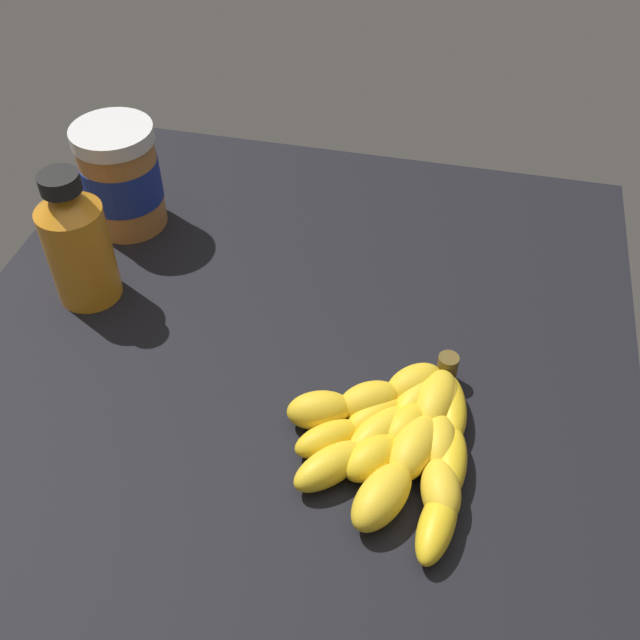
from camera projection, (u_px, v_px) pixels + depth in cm
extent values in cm
cube|color=black|center=(283.00, 378.00, 75.24)|extent=(79.70, 69.30, 3.31)
ellipsoid|color=yellow|center=(414.00, 384.00, 70.21)|extent=(6.71, 6.78, 3.56)
ellipsoid|color=yellow|center=(370.00, 401.00, 68.79)|extent=(6.19, 6.96, 3.56)
ellipsoid|color=yellow|center=(319.00, 410.00, 68.02)|extent=(5.40, 6.84, 3.56)
ellipsoid|color=yellow|center=(417.00, 391.00, 70.07)|extent=(6.73, 6.09, 2.83)
ellipsoid|color=yellow|center=(375.00, 416.00, 67.97)|extent=(6.49, 6.43, 2.83)
ellipsoid|color=yellow|center=(327.00, 439.00, 66.21)|extent=(6.17, 6.69, 2.83)
ellipsoid|color=yellow|center=(421.00, 396.00, 69.41)|extent=(7.86, 6.18, 3.19)
ellipsoid|color=yellow|center=(380.00, 432.00, 66.49)|extent=(7.73, 6.74, 3.19)
ellipsoid|color=yellow|center=(330.00, 466.00, 63.96)|extent=(7.48, 7.20, 3.19)
ellipsoid|color=yellow|center=(431.00, 395.00, 69.39)|extent=(6.49, 4.96, 3.38)
ellipsoid|color=yellow|center=(405.00, 427.00, 66.74)|extent=(6.64, 5.61, 3.38)
ellipsoid|color=yellow|center=(371.00, 458.00, 64.43)|extent=(6.62, 6.11, 3.38)
ellipsoid|color=yellow|center=(435.00, 401.00, 68.66)|extent=(7.70, 4.77, 3.76)
ellipsoid|color=yellow|center=(414.00, 448.00, 64.96)|extent=(7.98, 5.58, 3.76)
ellipsoid|color=yellow|center=(382.00, 497.00, 61.51)|extent=(8.13, 6.30, 3.76)
ellipsoid|color=yellow|center=(442.00, 400.00, 69.00)|extent=(6.16, 3.43, 3.33)
ellipsoid|color=yellow|center=(438.00, 442.00, 65.61)|extent=(6.41, 3.93, 3.33)
ellipsoid|color=yellow|center=(441.00, 490.00, 62.17)|extent=(6.68, 4.58, 3.33)
ellipsoid|color=yellow|center=(450.00, 408.00, 68.63)|extent=(8.07, 4.24, 2.93)
ellipsoid|color=yellow|center=(450.00, 463.00, 64.33)|extent=(7.71, 3.03, 2.93)
ellipsoid|color=yellow|center=(437.00, 524.00, 60.19)|extent=(8.02, 4.05, 2.93)
cylinder|color=brown|center=(447.00, 368.00, 71.62)|extent=(2.00, 2.00, 3.00)
cylinder|color=#B27238|center=(123.00, 184.00, 86.84)|extent=(8.85, 8.85, 11.11)
cylinder|color=navy|center=(122.00, 180.00, 86.45)|extent=(9.02, 9.02, 5.00)
cylinder|color=silver|center=(112.00, 135.00, 82.31)|extent=(9.23, 9.23, 1.71)
cylinder|color=orange|center=(80.00, 254.00, 77.86)|extent=(6.76, 6.76, 11.11)
cone|color=orange|center=(65.00, 201.00, 73.10)|extent=(6.76, 6.76, 2.37)
cylinder|color=black|center=(59.00, 183.00, 71.62)|extent=(4.05, 4.05, 1.82)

